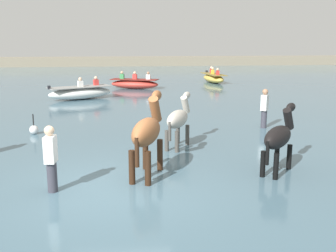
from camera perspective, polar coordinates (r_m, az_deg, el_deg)
ground_plane at (r=8.56m, az=-7.10°, el=-10.21°), size 120.00×120.00×0.00m
water_surface at (r=18.18m, az=-6.92°, el=2.30°), size 90.00×90.00×0.26m
horse_lead_pinto at (r=11.16m, az=1.51°, el=0.87°), size 1.04×1.56×1.77m
horse_trailing_chestnut at (r=8.75m, az=-3.01°, el=-1.05°), size 0.98×1.92×2.10m
horse_flank_black at (r=9.37m, az=15.77°, el=-1.74°), size 1.32×1.42×1.80m
boat_near_starboard at (r=28.99m, az=6.60°, el=6.93°), size 1.41×3.34×1.10m
boat_distant_west at (r=21.04m, az=-12.57°, el=4.74°), size 3.52×2.50×1.14m
boat_near_port at (r=25.16m, az=-4.86°, el=6.14°), size 3.26×1.99×1.08m
person_spectator_far at (r=14.10m, az=13.79°, el=2.17°), size 0.35×0.38×1.63m
person_onlooker_left at (r=8.23m, az=-16.57°, el=-5.14°), size 0.23×0.34×1.63m
channel_buoy at (r=13.59m, az=-18.87°, el=-0.48°), size 0.29×0.29×0.67m
far_shoreline at (r=48.20m, az=-6.83°, el=9.14°), size 80.00×2.40×1.33m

